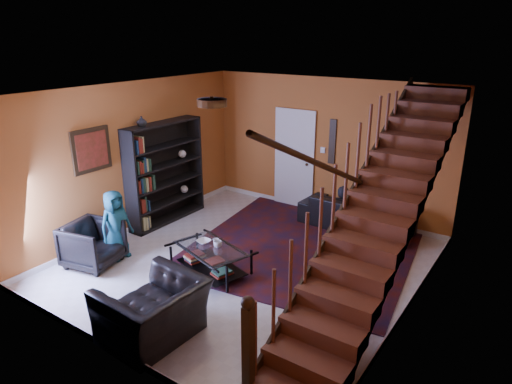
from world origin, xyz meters
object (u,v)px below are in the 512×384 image
armchair_right (153,312)px  coffee_table (211,259)px  bookshelf (166,174)px  sofa (356,214)px  armchair_left (93,244)px

armchair_right → coffee_table: (-0.44, 1.64, -0.12)m
bookshelf → sofa: (3.33, 1.70, -0.65)m
sofa → coffee_table: size_ratio=1.62×
bookshelf → sofa: bookshelf is taller
bookshelf → armchair_left: (0.35, -2.06, -0.60)m
bookshelf → sofa: bearing=27.1°
bookshelf → armchair_right: 3.88m
sofa → armchair_left: (-2.97, -3.76, 0.06)m
bookshelf → armchair_left: size_ratio=2.48×
bookshelf → coffee_table: 2.55m
bookshelf → armchair_right: bookshelf is taller
sofa → armchair_right: size_ratio=1.83×
sofa → bookshelf: bearing=30.2°
armchair_right → coffee_table: 1.70m
bookshelf → armchair_left: bearing=-80.2°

